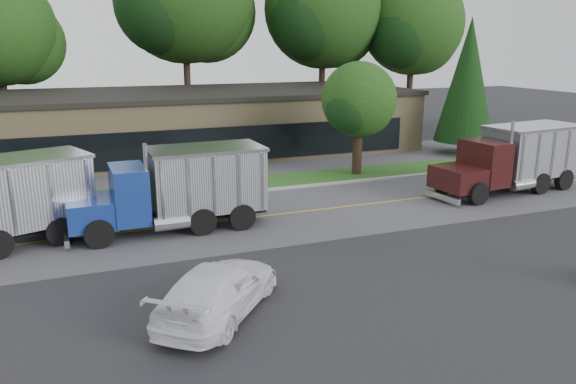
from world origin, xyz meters
name	(u,v)px	position (x,y,z in m)	size (l,w,h in m)	color
ground	(297,310)	(0.00, 0.00, 0.00)	(140.00, 140.00, 0.00)	#303034
road	(219,222)	(0.00, 9.00, 0.00)	(60.00, 8.00, 0.02)	slate
center_line	(219,222)	(0.00, 9.00, 0.00)	(60.00, 0.12, 0.01)	gold
curb	(197,198)	(0.00, 13.20, 0.00)	(60.00, 0.30, 0.12)	#9E9E99
grass_verge	(190,189)	(0.00, 15.00, 0.00)	(60.00, 3.40, 0.03)	#22551D
far_parking	(173,170)	(0.00, 20.00, 0.00)	(60.00, 7.00, 0.02)	slate
strip_mall	(184,124)	(2.00, 26.00, 2.00)	(32.00, 12.00, 4.00)	tan
tree_far_d	(324,15)	(16.17, 33.13, 9.97)	(10.95, 10.31, 15.63)	#382619
tree_far_e	(413,29)	(24.15, 31.12, 8.82)	(9.69, 9.12, 13.82)	#382619
evergreen_right	(468,80)	(20.00, 18.00, 5.10)	(4.09, 4.09, 9.29)	#382619
tree_verge	(359,103)	(10.07, 15.05, 4.18)	(4.61, 4.33, 6.57)	#382619
dump_truck_blue	(180,187)	(-1.65, 8.65, 1.80)	(8.06, 2.79, 3.36)	black
dump_truck_maroon	(516,157)	(15.79, 8.53, 1.81)	(8.98, 3.52, 3.36)	black
rally_car	(218,289)	(-2.18, 0.62, 0.74)	(2.09, 5.13, 1.49)	white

